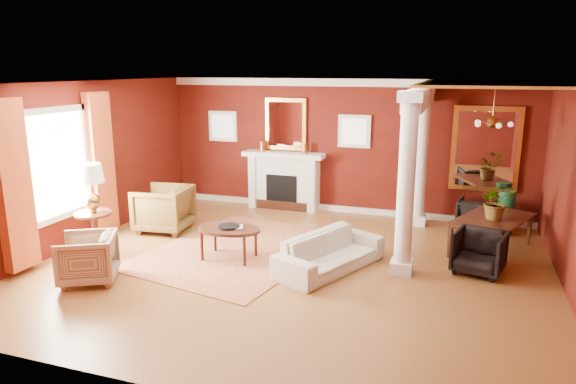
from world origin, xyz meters
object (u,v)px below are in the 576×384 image
(armchair_leopard, at_px, (163,206))
(coffee_table, at_px, (229,230))
(side_table, at_px, (91,193))
(armchair_stripe, at_px, (87,256))
(dining_table, at_px, (494,226))
(sofa, at_px, (330,246))

(armchair_leopard, xyz_separation_m, coffee_table, (1.86, -0.99, 0.01))
(coffee_table, height_order, side_table, side_table)
(armchair_stripe, height_order, coffee_table, armchair_stripe)
(armchair_leopard, xyz_separation_m, dining_table, (6.05, 0.79, -0.01))
(sofa, distance_m, armchair_stripe, 3.68)
(armchair_stripe, relative_size, side_table, 0.52)
(coffee_table, height_order, dining_table, dining_table)
(sofa, distance_m, coffee_table, 1.72)
(sofa, xyz_separation_m, coffee_table, (-1.71, -0.10, 0.12))
(armchair_leopard, bearing_deg, dining_table, 91.30)
(side_table, height_order, dining_table, side_table)
(dining_table, bearing_deg, armchair_stripe, 143.32)
(sofa, bearing_deg, side_table, 122.72)
(side_table, relative_size, dining_table, 0.92)
(side_table, bearing_deg, coffee_table, 11.99)
(side_table, xyz_separation_m, dining_table, (6.48, 2.27, -0.59))
(armchair_leopard, relative_size, dining_table, 0.57)
(side_table, bearing_deg, dining_table, 19.27)
(armchair_stripe, bearing_deg, side_table, -174.39)
(side_table, bearing_deg, armchair_leopard, 73.54)
(armchair_leopard, relative_size, coffee_table, 0.90)
(armchair_leopard, bearing_deg, armchair_stripe, -0.00)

